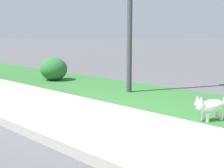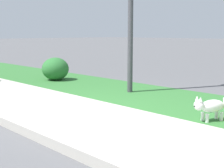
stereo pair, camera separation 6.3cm
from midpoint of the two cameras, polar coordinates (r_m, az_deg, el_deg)
The scene contains 6 objects.
ground_plane at distance 4.76m, azimuth -6.12°, elevation -5.90°, with size 120.00×120.00×0.00m, color #515154.
sidewalk_pavement at distance 4.76m, azimuth -6.12°, elevation -5.84°, with size 18.00×1.83×0.01m, color #ADA89E.
grass_verge at distance 6.16m, azimuth 8.19°, elevation -2.39°, with size 18.00×2.11×0.01m, color #2D662D.
street_curb at distance 4.21m, azimuth -16.75°, elevation -7.45°, with size 18.00×0.16×0.12m, color #ADA89E.
small_white_dog at distance 4.66m, azimuth 17.17°, elevation -3.91°, with size 0.33×0.50×0.38m.
shrub_bush_near_lamp at distance 8.39m, azimuth -10.80°, elevation 2.72°, with size 0.71×0.71×0.60m.
Camera 1 is at (3.54, -2.92, 1.25)m, focal length 50.00 mm.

